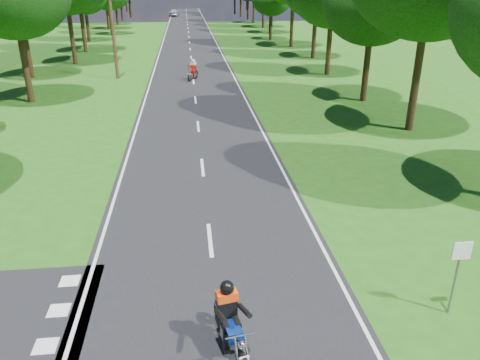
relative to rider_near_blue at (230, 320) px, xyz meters
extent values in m
plane|color=#235112|center=(-0.19, 2.71, -0.85)|extent=(160.00, 160.00, 0.00)
cube|color=black|center=(-0.19, 52.71, -0.84)|extent=(7.00, 140.00, 0.02)
cube|color=silver|center=(-0.19, 4.71, -0.83)|extent=(0.12, 2.00, 0.01)
cube|color=silver|center=(-0.19, 10.71, -0.83)|extent=(0.12, 2.00, 0.01)
cube|color=silver|center=(-0.19, 16.71, -0.83)|extent=(0.12, 2.00, 0.01)
cube|color=silver|center=(-0.19, 22.71, -0.83)|extent=(0.12, 2.00, 0.01)
cube|color=silver|center=(-0.19, 28.71, -0.83)|extent=(0.12, 2.00, 0.01)
cube|color=silver|center=(-0.19, 34.71, -0.83)|extent=(0.12, 2.00, 0.01)
cube|color=silver|center=(-0.19, 40.71, -0.83)|extent=(0.12, 2.00, 0.01)
cube|color=silver|center=(-0.19, 46.71, -0.83)|extent=(0.12, 2.00, 0.01)
cube|color=silver|center=(-0.19, 52.71, -0.83)|extent=(0.12, 2.00, 0.01)
cube|color=silver|center=(-0.19, 58.71, -0.83)|extent=(0.12, 2.00, 0.01)
cube|color=silver|center=(-0.19, 64.71, -0.83)|extent=(0.12, 2.00, 0.01)
cube|color=silver|center=(-0.19, 70.71, -0.83)|extent=(0.12, 2.00, 0.01)
cube|color=silver|center=(-0.19, 76.71, -0.83)|extent=(0.12, 2.00, 0.01)
cube|color=silver|center=(-0.19, 82.71, -0.83)|extent=(0.12, 2.00, 0.01)
cube|color=silver|center=(-0.19, 88.71, -0.83)|extent=(0.12, 2.00, 0.01)
cube|color=silver|center=(-0.19, 94.71, -0.83)|extent=(0.12, 2.00, 0.01)
cube|color=silver|center=(-0.19, 100.71, -0.83)|extent=(0.12, 2.00, 0.01)
cube|color=silver|center=(-0.19, 106.71, -0.83)|extent=(0.12, 2.00, 0.01)
cube|color=silver|center=(-0.19, 112.71, -0.83)|extent=(0.12, 2.00, 0.01)
cube|color=silver|center=(-0.19, 118.71, -0.83)|extent=(0.12, 2.00, 0.01)
cube|color=silver|center=(-3.49, 52.71, -0.83)|extent=(0.10, 140.00, 0.01)
cube|color=silver|center=(3.11, 52.71, -0.83)|extent=(0.10, 140.00, 0.01)
cube|color=silver|center=(-3.99, 0.61, -0.83)|extent=(0.50, 0.50, 0.01)
cube|color=silver|center=(-3.99, 1.81, -0.83)|extent=(0.50, 0.50, 0.01)
cube|color=silver|center=(-3.99, 3.01, -0.83)|extent=(0.50, 0.50, 0.01)
cylinder|color=black|center=(-10.77, 23.46, 1.11)|extent=(0.40, 0.40, 3.91)
cylinder|color=black|center=(-13.13, 31.89, 1.04)|extent=(0.40, 0.40, 3.79)
cylinder|color=black|center=(-11.02, 38.30, 1.31)|extent=(0.40, 0.40, 4.32)
cylinder|color=black|center=(-11.45, 45.80, 1.35)|extent=(0.40, 0.40, 4.40)
cylinder|color=black|center=(-12.80, 55.48, 0.75)|extent=(0.40, 0.40, 3.20)
cylinder|color=black|center=(-10.94, 62.86, 0.76)|extent=(0.40, 0.40, 3.22)
cylinder|color=black|center=(-12.49, 70.62, 0.95)|extent=(0.40, 0.40, 3.61)
cylinder|color=black|center=(-12.13, 78.45, 0.48)|extent=(0.40, 0.40, 2.67)
cylinder|color=black|center=(-12.37, 87.61, 0.69)|extent=(0.40, 0.40, 3.09)
cylinder|color=black|center=(-11.42, 94.12, 1.39)|extent=(0.40, 0.40, 4.48)
cylinder|color=black|center=(-12.47, 103.10, 1.20)|extent=(0.40, 0.40, 4.09)
cylinder|color=black|center=(10.87, 14.91, 1.43)|extent=(0.40, 0.40, 4.56)
cylinder|color=black|center=(10.73, 21.40, 0.90)|extent=(0.40, 0.40, 3.49)
ellipsoid|color=#0C340B|center=(10.73, 21.40, 5.20)|extent=(6.12, 6.12, 5.20)
cylinder|color=black|center=(10.87, 30.28, 0.99)|extent=(0.40, 0.40, 3.69)
cylinder|color=black|center=(11.98, 39.12, 1.02)|extent=(0.40, 0.40, 3.74)
cylinder|color=black|center=(11.52, 47.43, 1.47)|extent=(0.40, 0.40, 4.64)
cylinder|color=black|center=(10.36, 54.63, 0.60)|extent=(0.40, 0.40, 2.91)
cylinder|color=black|center=(11.57, 62.10, 1.09)|extent=(0.40, 0.40, 3.88)
cylinder|color=black|center=(11.90, 70.57, 1.24)|extent=(0.40, 0.40, 4.18)
cylinder|color=black|center=(11.61, 79.54, 1.46)|extent=(0.40, 0.40, 4.63)
cylinder|color=black|center=(11.49, 86.82, 0.83)|extent=(0.40, 0.40, 3.36)
cylinder|color=black|center=(10.95, 94.05, 1.19)|extent=(0.40, 0.40, 4.09)
cylinder|color=black|center=(10.49, 101.81, 1.39)|extent=(0.40, 0.40, 4.48)
cylinder|color=black|center=(-14.19, 112.71, 1.07)|extent=(0.40, 0.40, 3.84)
cylinder|color=black|center=(14.81, 114.71, 1.23)|extent=(0.40, 0.40, 4.16)
cylinder|color=black|center=(-16.19, 97.71, 0.91)|extent=(0.40, 0.40, 3.52)
cylinder|color=black|center=(16.81, 100.71, 1.39)|extent=(0.40, 0.40, 4.48)
cylinder|color=#382616|center=(-6.19, 30.71, 3.15)|extent=(0.26, 0.26, 8.00)
cylinder|color=slate|center=(5.31, 0.71, 0.15)|extent=(0.06, 0.06, 2.00)
cube|color=white|center=(5.31, 0.68, 0.90)|extent=(0.45, 0.03, 0.45)
imported|color=#A8AAAF|center=(-2.79, 96.97, -0.07)|extent=(2.30, 4.65, 1.52)
camera|label=1|loc=(-0.67, -7.71, 6.53)|focal=35.00mm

